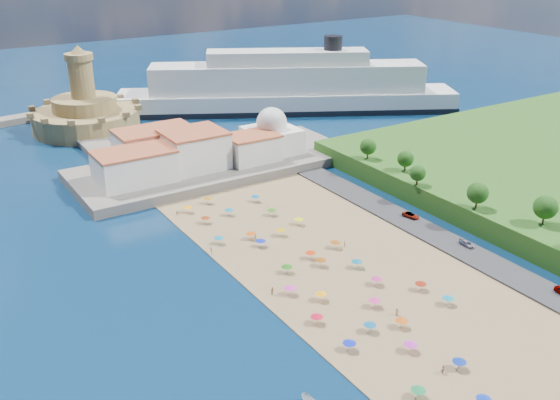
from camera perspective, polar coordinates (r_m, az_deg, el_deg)
ground at (r=140.24m, az=4.13°, el=-6.76°), size 700.00×700.00×0.00m
terrace at (r=201.25m, az=-5.91°, el=3.20°), size 90.00×36.00×3.00m
jetty at (r=224.66m, az=-15.02°, el=4.58°), size 18.00×70.00×2.40m
waterfront_buildings at (r=194.63m, az=-9.50°, el=4.29°), size 57.00×29.00×11.00m
domed_building at (r=206.40m, az=-0.76°, el=6.03°), size 16.00×16.00×15.00m
fortress at (r=250.88m, az=-17.34°, el=7.55°), size 40.00×40.00×32.40m
cruise_ship at (r=267.03m, az=0.68°, el=10.07°), size 135.99×86.65×31.26m
beach_parasols at (r=132.58m, az=5.61°, el=-7.65°), size 29.27×117.29×2.20m
beachgoers at (r=140.16m, az=1.97°, el=-6.19°), size 31.74×99.24×1.90m
parked_cars at (r=156.21m, az=16.87°, el=-3.91°), size 2.87×50.13×1.44m
hillside_trees at (r=158.46m, az=21.04°, el=-0.60°), size 12.55×108.24×7.59m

